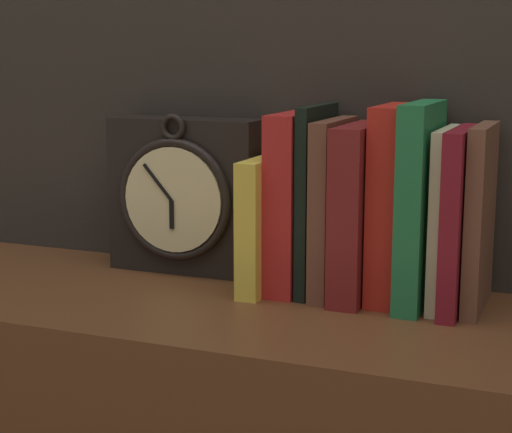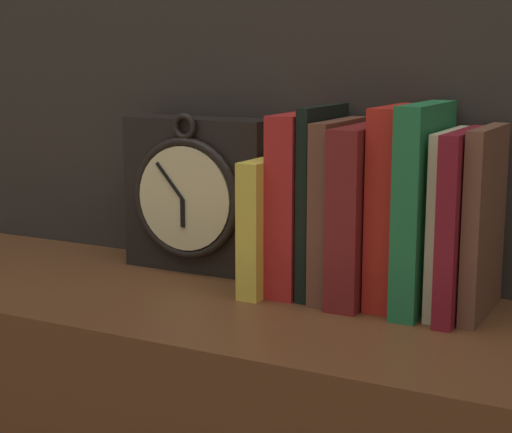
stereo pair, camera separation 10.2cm
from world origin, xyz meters
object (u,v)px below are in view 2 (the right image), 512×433
Objects in this scene: book_slot5_red at (397,206)px; book_slot8_maroon at (462,224)px; book_slot0_yellow at (274,223)px; book_slot2_black at (322,200)px; clock at (198,194)px; book_slot4_maroon at (363,214)px; book_slot9_brown at (484,223)px; book_slot3_brown at (338,209)px; book_slot6_green at (423,208)px; book_slot7_cream at (447,221)px; book_slot1_red at (301,203)px.

book_slot8_maroon is at bearing -7.77° from book_slot5_red.
book_slot0_yellow is 0.24m from book_slot8_maroon.
book_slot2_black is at bearing 176.48° from book_slot8_maroon.
clock is 1.03× the size of book_slot4_maroon.
clock is 1.01× the size of book_slot9_brown.
book_slot3_brown is at bearing 172.08° from book_slot4_maroon.
book_slot4_maroon is at bearing -8.75° from book_slot2_black.
book_slot2_black reaches higher than book_slot4_maroon.
book_slot3_brown is at bearing 177.61° from book_slot6_green.
book_slot8_maroon is at bearing 0.12° from book_slot0_yellow.
book_slot5_red reaches higher than book_slot2_black.
book_slot5_red is at bearing -4.99° from clock.
book_slot8_maroon reaches higher than book_slot7_cream.
book_slot5_red is at bearing 0.09° from book_slot2_black.
book_slot9_brown is at bearing -0.18° from book_slot1_red.
book_slot3_brown is at bearing -179.22° from book_slot7_cream.
book_slot4_maroon is 0.98× the size of book_slot9_brown.
book_slot9_brown is (0.07, 0.01, -0.01)m from book_slot6_green.
book_slot1_red reaches higher than book_slot7_cream.
book_slot6_green reaches higher than book_slot7_cream.
book_slot2_black is 1.07× the size of book_slot3_brown.
clock reaches higher than book_slot3_brown.
book_slot4_maroon is 1.01× the size of book_slot7_cream.
book_slot0_yellow is 0.78× the size of book_slot3_brown.
book_slot3_brown is (0.09, 0.01, 0.02)m from book_slot0_yellow.
book_slot3_brown is 0.14m from book_slot7_cream.
book_slot5_red is (0.16, 0.01, 0.03)m from book_slot0_yellow.
book_slot6_green reaches higher than book_slot4_maroon.
book_slot6_green reaches higher than book_slot9_brown.
book_slot2_black is at bearing 179.21° from book_slot7_cream.
book_slot4_maroon is at bearing -4.62° from book_slot1_red.
book_slot0_yellow is 0.71× the size of book_slot5_red.
book_slot3_brown is 0.11m from book_slot6_green.
book_slot1_red is at bearing 175.38° from book_slot4_maroon.
book_slot4_maroon is 1.00× the size of book_slot8_maroon.
book_slot0_yellow is 0.20m from book_slot6_green.
book_slot3_brown is at bearing -7.73° from clock.
book_slot4_maroon is (0.06, -0.01, -0.01)m from book_slot2_black.
book_slot4_maroon is at bearing 178.97° from book_slot8_maroon.
book_slot9_brown is (0.15, 0.01, 0.00)m from book_slot4_maroon.
book_slot5_red is (0.04, 0.01, 0.01)m from book_slot4_maroon.
book_slot2_black is 0.10m from book_slot5_red.
book_slot4_maroon is 0.15m from book_slot9_brown.
book_slot7_cream is (0.03, 0.01, -0.02)m from book_slot6_green.
book_slot1_red is (0.17, -0.03, 0.01)m from clock.
book_slot1_red reaches higher than book_slot9_brown.
book_slot8_maroon is (0.21, -0.01, -0.01)m from book_slot1_red.
book_slot1_red is at bearing 177.60° from book_slot6_green.
book_slot2_black is 1.10× the size of book_slot8_maroon.
clock is 1.01× the size of book_slot3_brown.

